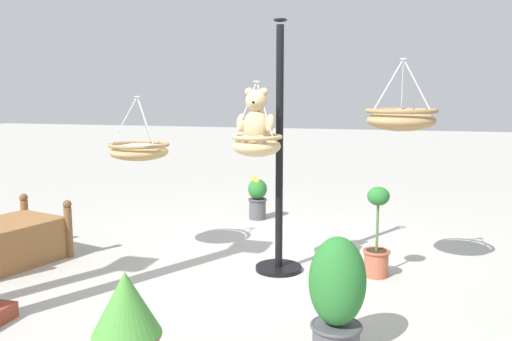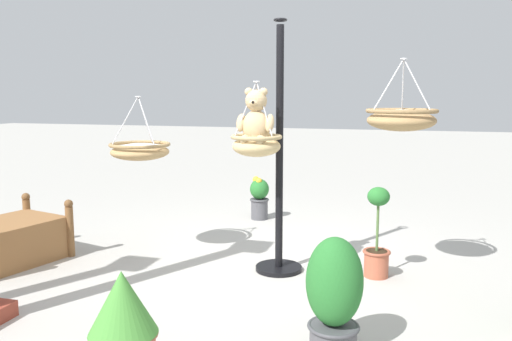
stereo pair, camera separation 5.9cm
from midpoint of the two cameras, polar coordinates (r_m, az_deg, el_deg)
name	(u,v)px [view 1 (the left image)]	position (r m, az deg, el deg)	size (l,w,h in m)	color
ground_plane	(256,268)	(5.13, -0.38, -10.60)	(40.00, 40.00, 0.00)	#ADAAA3
display_pole_central	(279,197)	(4.89, 2.19, -2.89)	(0.44, 0.44, 2.33)	black
hanging_basket_with_teddy	(257,144)	(4.61, -0.29, 2.88)	(0.46, 0.46, 0.66)	tan
teddy_bear	(256,120)	(4.58, -0.37, 5.51)	(0.34, 0.30, 0.49)	tan
hanging_basket_left_high	(401,118)	(4.69, 15.21, 5.49)	(0.61, 0.61, 0.62)	#A37F51
hanging_basket_right_low	(139,150)	(5.38, -12.95, 2.14)	(0.61, 0.61, 0.64)	tan
wooden_planter_box	(9,240)	(5.76, -25.61, -6.89)	(0.98, 1.11, 0.60)	olive
potted_plant_bushy_green	(377,241)	(4.94, 12.70, -7.47)	(0.25, 0.25, 0.84)	#AD563D
potted_plant_small_succulent	(337,294)	(3.48, 8.33, -13.14)	(0.37, 0.37, 0.77)	#4C4C51
potted_plant_conical_shrub	(257,197)	(6.98, -0.09, -2.95)	(0.26, 0.26, 0.58)	#4C4C51
potted_plant_trailing_ivy	(127,324)	(3.27, -14.45, -15.91)	(0.41, 0.41, 0.66)	#BC6042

